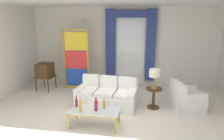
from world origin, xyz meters
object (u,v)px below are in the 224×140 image
(couch_white_long, at_px, (107,95))
(vintage_tv, at_px, (45,71))
(bottle_ruby_flask, at_px, (104,104))
(round_side_table, at_px, (154,96))
(bottle_blue_decanter, at_px, (96,105))
(armchair_white, at_px, (186,99))
(stained_glass_divider, at_px, (76,61))
(peacock_figurine, at_px, (87,86))
(coffee_table, at_px, (95,111))
(bottle_amber_squat, at_px, (80,106))
(table_lamp_brass, at_px, (155,74))
(bottle_crystal_tall, at_px, (76,102))

(couch_white_long, relative_size, vintage_tv, 1.36)
(bottle_ruby_flask, distance_m, round_side_table, 1.69)
(couch_white_long, relative_size, bottle_blue_decanter, 5.46)
(armchair_white, distance_m, stained_glass_divider, 3.94)
(couch_white_long, distance_m, peacock_figurine, 1.34)
(coffee_table, distance_m, armchair_white, 2.71)
(bottle_blue_decanter, bearing_deg, bottle_ruby_flask, 44.50)
(bottle_amber_squat, relative_size, stained_glass_divider, 0.16)
(coffee_table, bearing_deg, table_lamp_brass, 42.13)
(bottle_amber_squat, relative_size, bottle_ruby_flask, 1.24)
(armchair_white, xyz_separation_m, stained_glass_divider, (-3.67, 1.20, 0.77))
(vintage_tv, bearing_deg, peacock_figurine, 1.03)
(bottle_crystal_tall, relative_size, stained_glass_divider, 0.13)
(couch_white_long, height_order, bottle_crystal_tall, couch_white_long)
(stained_glass_divider, bearing_deg, bottle_crystal_tall, -71.19)
(bottle_blue_decanter, relative_size, table_lamp_brass, 0.59)
(armchair_white, height_order, round_side_table, armchair_white)
(bottle_blue_decanter, distance_m, armchair_white, 2.70)
(bottle_crystal_tall, xyz_separation_m, stained_glass_divider, (-0.84, 2.47, 0.53))
(couch_white_long, bearing_deg, bottle_amber_squat, -104.36)
(bottle_ruby_flask, xyz_separation_m, round_side_table, (1.23, 1.15, -0.16))
(coffee_table, relative_size, bottle_ruby_flask, 4.34)
(bottle_crystal_tall, bearing_deg, stained_glass_divider, 108.81)
(coffee_table, distance_m, bottle_amber_squat, 0.38)
(couch_white_long, relative_size, round_side_table, 3.08)
(couch_white_long, bearing_deg, armchair_white, 2.02)
(bottle_blue_decanter, xyz_separation_m, table_lamp_brass, (1.39, 1.31, 0.48))
(bottle_ruby_flask, bearing_deg, round_side_table, 43.18)
(coffee_table, height_order, bottle_blue_decanter, bottle_blue_decanter)
(couch_white_long, height_order, bottle_blue_decanter, couch_white_long)
(bottle_blue_decanter, xyz_separation_m, stained_glass_divider, (-1.37, 2.59, 0.51))
(armchair_white, bearing_deg, table_lamp_brass, -175.06)
(stained_glass_divider, distance_m, table_lamp_brass, 3.05)
(table_lamp_brass, bearing_deg, bottle_blue_decanter, -136.67)
(vintage_tv, relative_size, table_lamp_brass, 2.36)
(coffee_table, relative_size, stained_glass_divider, 0.55)
(bottle_amber_squat, relative_size, vintage_tv, 0.25)
(armchair_white, relative_size, round_side_table, 1.67)
(armchair_white, height_order, stained_glass_divider, stained_glass_divider)
(armchair_white, xyz_separation_m, table_lamp_brass, (-0.91, -0.08, 0.74))
(bottle_crystal_tall, distance_m, round_side_table, 2.26)
(coffee_table, xyz_separation_m, round_side_table, (1.43, 1.30, -0.02))
(armchair_white, xyz_separation_m, peacock_figurine, (-3.20, 0.89, -0.07))
(bottle_blue_decanter, distance_m, table_lamp_brass, 1.97)
(bottle_crystal_tall, xyz_separation_m, bottle_amber_squat, (0.19, -0.26, 0.03))
(bottle_crystal_tall, height_order, round_side_table, bottle_crystal_tall)
(vintage_tv, distance_m, table_lamp_brass, 3.96)
(coffee_table, distance_m, bottle_blue_decanter, 0.18)
(bottle_crystal_tall, xyz_separation_m, bottle_ruby_flask, (0.69, 0.03, -0.00))
(peacock_figurine, xyz_separation_m, round_side_table, (2.29, -0.97, 0.14))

